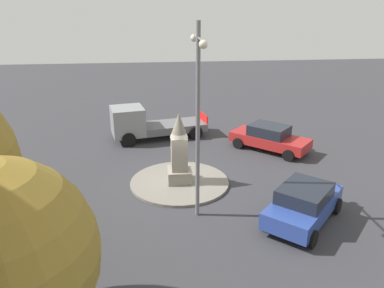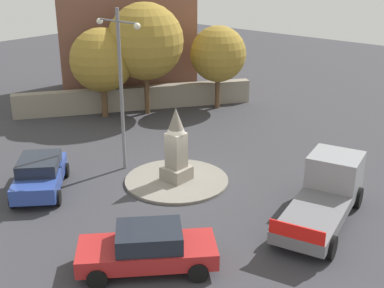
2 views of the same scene
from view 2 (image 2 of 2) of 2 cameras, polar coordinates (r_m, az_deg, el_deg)
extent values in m
plane|color=#38383D|center=(22.82, -1.74, -4.24)|extent=(80.00, 80.00, 0.00)
cylinder|color=gray|center=(22.79, -1.74, -4.10)|extent=(4.64, 4.64, 0.12)
cube|color=gray|center=(22.64, -1.75, -3.27)|extent=(1.10, 1.10, 0.60)
cube|color=gray|center=(22.21, -1.78, -0.70)|extent=(0.73, 0.73, 1.59)
cone|color=gray|center=(21.75, -1.82, 2.64)|extent=(0.81, 0.81, 1.13)
cylinder|color=slate|center=(23.16, -7.96, 5.77)|extent=(0.16, 0.16, 7.44)
cylinder|color=slate|center=(22.10, -7.31, 13.42)|extent=(1.20, 0.08, 0.08)
cylinder|color=slate|center=(23.00, -9.39, 13.60)|extent=(1.20, 0.08, 0.08)
sphere|color=#F2EACC|center=(21.68, -6.20, 13.05)|extent=(0.28, 0.28, 0.28)
sphere|color=#F2EACC|center=(23.47, -10.36, 13.44)|extent=(0.28, 0.28, 0.28)
cube|color=#2D479E|center=(22.63, -16.70, -3.59)|extent=(4.14, 4.03, 0.66)
cube|color=#1E232D|center=(22.45, -16.84, -2.15)|extent=(2.63, 2.61, 0.54)
cylinder|color=black|center=(21.37, -14.87, -5.89)|extent=(0.62, 0.60, 0.64)
cylinder|color=black|center=(21.72, -19.52, -5.97)|extent=(0.62, 0.60, 0.64)
cylinder|color=black|center=(23.88, -13.98, -2.85)|extent=(0.62, 0.60, 0.64)
cylinder|color=black|center=(24.20, -18.15, -2.98)|extent=(0.62, 0.60, 0.64)
cube|color=#B22323|center=(16.78, -5.06, -12.04)|extent=(4.34, 4.44, 0.57)
cube|color=#1E232D|center=(16.48, -4.86, -10.34)|extent=(2.61, 2.62, 0.60)
cylinder|color=black|center=(17.74, 0.05, -11.04)|extent=(0.60, 0.62, 0.64)
cylinder|color=black|center=(16.30, 0.70, -14.29)|extent=(0.60, 0.62, 0.64)
cylinder|color=black|center=(17.74, -10.24, -11.42)|extent=(0.60, 0.62, 0.64)
cylinder|color=black|center=(16.30, -10.65, -14.70)|extent=(0.60, 0.62, 0.64)
cube|color=gray|center=(21.23, 15.75, -3.31)|extent=(2.31, 2.26, 1.70)
cube|color=slate|center=(18.96, 13.40, -8.25)|extent=(2.72, 4.24, 0.46)
cube|color=red|center=(17.10, 11.69, -9.70)|extent=(1.86, 0.44, 0.50)
cylinder|color=black|center=(21.91, 13.13, -4.73)|extent=(0.44, 0.88, 0.84)
cylinder|color=black|center=(21.55, 18.14, -5.72)|extent=(0.44, 0.88, 0.84)
cylinder|color=black|center=(18.35, 9.34, -9.81)|extent=(0.44, 0.88, 0.84)
cylinder|color=black|center=(17.92, 15.35, -11.15)|extent=(0.44, 0.88, 0.84)
cube|color=gray|center=(33.11, -6.30, 5.16)|extent=(9.26, 13.02, 1.49)
cube|color=brown|center=(36.79, -7.78, 14.13)|extent=(10.41, 11.08, 10.86)
cylinder|color=brown|center=(33.20, 2.88, 6.03)|extent=(0.32, 0.32, 2.30)
sphere|color=olive|center=(32.66, 2.96, 10.09)|extent=(3.56, 3.56, 3.56)
cylinder|color=brown|center=(32.05, -5.10, 5.98)|extent=(0.32, 0.32, 2.90)
sphere|color=olive|center=(31.39, -5.28, 11.43)|extent=(4.68, 4.68, 4.68)
cylinder|color=brown|center=(31.82, -9.83, 4.98)|extent=(0.38, 0.38, 2.20)
sphere|color=olive|center=(31.25, -10.11, 9.30)|extent=(3.85, 3.85, 3.85)
camera|label=1|loc=(33.98, -21.41, 16.59)|focal=34.75mm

